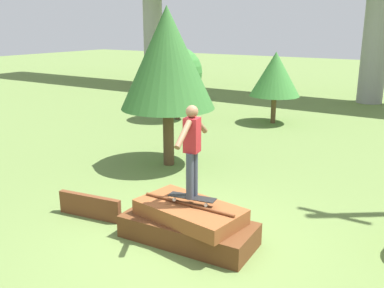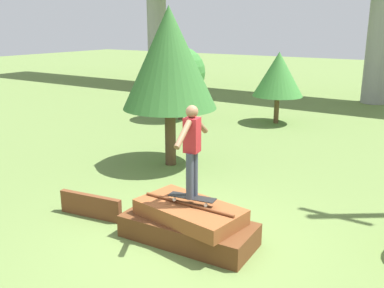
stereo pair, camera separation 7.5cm
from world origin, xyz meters
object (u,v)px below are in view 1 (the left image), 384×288
object	(u,v)px
tree_behind_left	(275,74)
tree_mid_back	(177,72)
skater	(192,146)
skateboard	(192,198)
tree_behind_right	(167,59)

from	to	relation	value
tree_behind_left	tree_mid_back	bearing A→B (deg)	-157.66
tree_behind_left	tree_mid_back	xyz separation A→B (m)	(-3.22, -1.32, -0.00)
skater	tree_mid_back	world-z (taller)	tree_mid_back
skateboard	tree_behind_right	xyz separation A→B (m)	(-2.57, 2.99, 1.88)
skater	tree_behind_left	bearing A→B (deg)	103.62
tree_behind_right	tree_mid_back	xyz separation A→B (m)	(-2.78, 4.50, -0.89)
tree_behind_right	tree_mid_back	distance (m)	5.37
skater	tree_behind_right	xyz separation A→B (m)	(-2.57, 2.99, 1.02)
skateboard	tree_mid_back	bearing A→B (deg)	125.55
skateboard	tree_mid_back	size ratio (longest dim) A/B	0.30
skater	tree_behind_right	world-z (taller)	tree_behind_right
skater	tree_behind_left	xyz separation A→B (m)	(-2.14, 8.82, 0.13)
skater	tree_mid_back	distance (m)	9.21
skateboard	tree_behind_right	size ratio (longest dim) A/B	0.21
skater	tree_mid_back	bearing A→B (deg)	125.55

